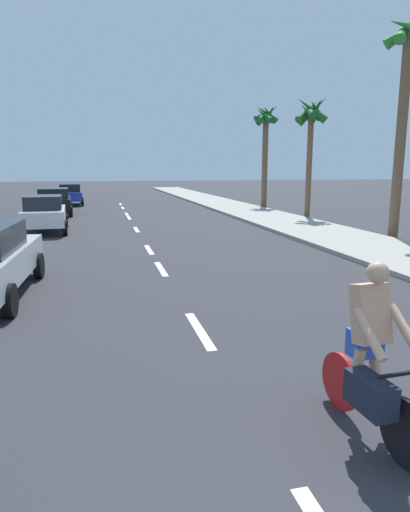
% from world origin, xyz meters
% --- Properties ---
extents(ground_plane, '(160.00, 160.00, 0.00)m').
position_xyz_m(ground_plane, '(0.00, 20.00, 0.00)').
color(ground_plane, '#2D2D33').
extents(sidewalk_strip, '(3.60, 80.00, 0.14)m').
position_xyz_m(sidewalk_strip, '(7.44, 22.00, 0.07)').
color(sidewalk_strip, '#9E998E').
rests_on(sidewalk_strip, ground).
extents(lane_stripe_2, '(0.16, 1.80, 0.01)m').
position_xyz_m(lane_stripe_2, '(0.00, 7.02, 0.00)').
color(lane_stripe_2, white).
rests_on(lane_stripe_2, ground).
extents(lane_stripe_3, '(0.16, 1.80, 0.01)m').
position_xyz_m(lane_stripe_3, '(0.00, 11.84, 0.00)').
color(lane_stripe_3, white).
rests_on(lane_stripe_3, ground).
extents(lane_stripe_4, '(0.16, 1.80, 0.01)m').
position_xyz_m(lane_stripe_4, '(0.00, 14.83, 0.00)').
color(lane_stripe_4, white).
rests_on(lane_stripe_4, ground).
extents(lane_stripe_5, '(0.16, 1.80, 0.01)m').
position_xyz_m(lane_stripe_5, '(0.00, 20.01, 0.00)').
color(lane_stripe_5, white).
rests_on(lane_stripe_5, ground).
extents(lane_stripe_6, '(0.16, 1.80, 0.01)m').
position_xyz_m(lane_stripe_6, '(0.00, 25.00, 0.00)').
color(lane_stripe_6, white).
rests_on(lane_stripe_6, ground).
extents(lane_stripe_7, '(0.16, 1.80, 0.01)m').
position_xyz_m(lane_stripe_7, '(0.00, 27.08, 0.00)').
color(lane_stripe_7, white).
rests_on(lane_stripe_7, ground).
extents(lane_stripe_8, '(0.16, 1.80, 0.01)m').
position_xyz_m(lane_stripe_8, '(0.00, 31.58, 0.00)').
color(lane_stripe_8, white).
rests_on(lane_stripe_8, ground).
extents(lane_stripe_9, '(0.16, 1.80, 0.01)m').
position_xyz_m(lane_stripe_9, '(0.00, 34.94, 0.00)').
color(lane_stripe_9, white).
rests_on(lane_stripe_9, ground).
extents(cyclist, '(0.64, 1.71, 1.82)m').
position_xyz_m(cyclist, '(0.99, 3.66, 0.83)').
color(cyclist, black).
rests_on(cyclist, ground).
extents(parked_car_white, '(2.03, 4.07, 1.57)m').
position_xyz_m(parked_car_white, '(-3.89, 20.16, 0.84)').
color(parked_car_white, white).
rests_on(parked_car_white, ground).
extents(parked_car_black, '(2.22, 4.49, 1.57)m').
position_xyz_m(parked_car_black, '(-4.16, 27.67, 0.84)').
color(parked_car_black, black).
rests_on(parked_car_black, ground).
extents(parked_car_blue, '(2.01, 4.01, 1.57)m').
position_xyz_m(parked_car_blue, '(-3.67, 34.90, 0.84)').
color(parked_car_blue, '#1E389E').
rests_on(parked_car_blue, ground).
extents(palm_tree_mid, '(1.80, 1.71, 8.44)m').
position_xyz_m(palm_tree_mid, '(9.74, 15.30, 6.09)').
color(palm_tree_mid, brown).
rests_on(palm_tree_mid, ground).
extents(palm_tree_far, '(1.93, 1.85, 6.59)m').
position_xyz_m(palm_tree_far, '(9.63, 22.67, 5.16)').
color(palm_tree_far, brown).
rests_on(palm_tree_far, ground).
extents(palm_tree_distant, '(1.78, 1.95, 7.16)m').
position_xyz_m(palm_tree_distant, '(9.89, 30.10, 5.41)').
color(palm_tree_distant, brown).
rests_on(palm_tree_distant, ground).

